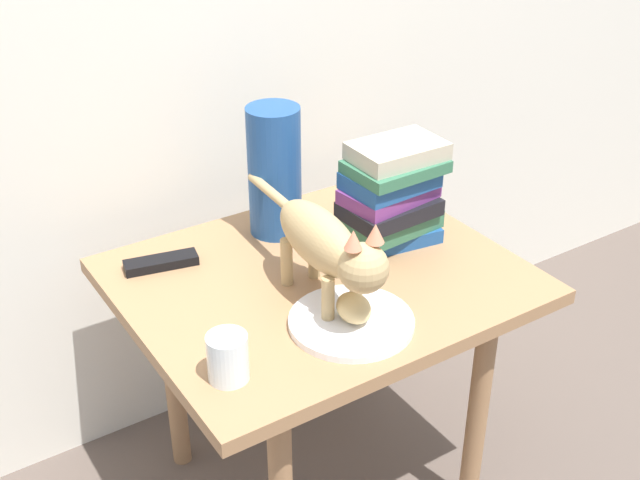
{
  "coord_description": "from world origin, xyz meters",
  "views": [
    {
      "loc": [
        -0.76,
        -1.18,
        1.46
      ],
      "look_at": [
        0.0,
        0.0,
        0.66
      ],
      "focal_mm": 45.82,
      "sensor_mm": 36.0,
      "label": 1
    }
  ],
  "objects_px": {
    "bread_roll": "(354,308)",
    "tv_remote": "(161,262)",
    "plate": "(351,322)",
    "cat": "(327,245)",
    "side_table": "(320,306)",
    "green_vase": "(275,171)",
    "candle_jar": "(228,360)",
    "book_stack": "(392,195)"
  },
  "relations": [
    {
      "from": "candle_jar",
      "to": "bread_roll",
      "type": "bearing_deg",
      "value": 1.85
    },
    {
      "from": "green_vase",
      "to": "plate",
      "type": "bearing_deg",
      "value": -99.79
    },
    {
      "from": "cat",
      "to": "green_vase",
      "type": "distance_m",
      "value": 0.31
    },
    {
      "from": "green_vase",
      "to": "candle_jar",
      "type": "relative_size",
      "value": 3.38
    },
    {
      "from": "bread_roll",
      "to": "tv_remote",
      "type": "relative_size",
      "value": 0.53
    },
    {
      "from": "tv_remote",
      "to": "book_stack",
      "type": "bearing_deg",
      "value": -8.95
    },
    {
      "from": "bread_roll",
      "to": "green_vase",
      "type": "distance_m",
      "value": 0.41
    },
    {
      "from": "green_vase",
      "to": "candle_jar",
      "type": "distance_m",
      "value": 0.52
    },
    {
      "from": "side_table",
      "to": "green_vase",
      "type": "distance_m",
      "value": 0.3
    },
    {
      "from": "plate",
      "to": "bread_roll",
      "type": "height_order",
      "value": "bread_roll"
    },
    {
      "from": "side_table",
      "to": "green_vase",
      "type": "bearing_deg",
      "value": 84.78
    },
    {
      "from": "side_table",
      "to": "book_stack",
      "type": "height_order",
      "value": "book_stack"
    },
    {
      "from": "plate",
      "to": "cat",
      "type": "distance_m",
      "value": 0.15
    },
    {
      "from": "bread_roll",
      "to": "green_vase",
      "type": "bearing_deg",
      "value": 80.66
    },
    {
      "from": "bread_roll",
      "to": "cat",
      "type": "xyz_separation_m",
      "value": [
        -0.0,
        0.08,
        0.09
      ]
    },
    {
      "from": "side_table",
      "to": "bread_roll",
      "type": "relative_size",
      "value": 9.74
    },
    {
      "from": "bread_roll",
      "to": "candle_jar",
      "type": "bearing_deg",
      "value": -178.15
    },
    {
      "from": "candle_jar",
      "to": "green_vase",
      "type": "bearing_deg",
      "value": 50.76
    },
    {
      "from": "side_table",
      "to": "bread_roll",
      "type": "xyz_separation_m",
      "value": [
        -0.05,
        -0.18,
        0.12
      ]
    },
    {
      "from": "book_stack",
      "to": "green_vase",
      "type": "relative_size",
      "value": 0.8
    },
    {
      "from": "side_table",
      "to": "candle_jar",
      "type": "height_order",
      "value": "candle_jar"
    },
    {
      "from": "tv_remote",
      "to": "plate",
      "type": "bearing_deg",
      "value": -48.87
    },
    {
      "from": "cat",
      "to": "candle_jar",
      "type": "distance_m",
      "value": 0.29
    },
    {
      "from": "bread_roll",
      "to": "candle_jar",
      "type": "relative_size",
      "value": 0.94
    },
    {
      "from": "candle_jar",
      "to": "plate",
      "type": "bearing_deg",
      "value": 2.58
    },
    {
      "from": "book_stack",
      "to": "side_table",
      "type": "bearing_deg",
      "value": -172.4
    },
    {
      "from": "book_stack",
      "to": "tv_remote",
      "type": "relative_size",
      "value": 1.54
    },
    {
      "from": "plate",
      "to": "book_stack",
      "type": "bearing_deg",
      "value": 40.01
    },
    {
      "from": "bread_roll",
      "to": "green_vase",
      "type": "xyz_separation_m",
      "value": [
        0.06,
        0.39,
        0.1
      ]
    },
    {
      "from": "plate",
      "to": "tv_remote",
      "type": "bearing_deg",
      "value": 118.85
    },
    {
      "from": "candle_jar",
      "to": "cat",
      "type": "bearing_deg",
      "value": 19.51
    },
    {
      "from": "cat",
      "to": "candle_jar",
      "type": "xyz_separation_m",
      "value": [
        -0.26,
        -0.09,
        -0.09
      ]
    },
    {
      "from": "cat",
      "to": "tv_remote",
      "type": "xyz_separation_m",
      "value": [
        -0.21,
        0.3,
        -0.12
      ]
    },
    {
      "from": "plate",
      "to": "cat",
      "type": "bearing_deg",
      "value": 91.06
    },
    {
      "from": "bread_roll",
      "to": "green_vase",
      "type": "relative_size",
      "value": 0.28
    },
    {
      "from": "cat",
      "to": "book_stack",
      "type": "height_order",
      "value": "book_stack"
    },
    {
      "from": "side_table",
      "to": "plate",
      "type": "relative_size",
      "value": 3.35
    },
    {
      "from": "side_table",
      "to": "book_stack",
      "type": "distance_m",
      "value": 0.28
    },
    {
      "from": "side_table",
      "to": "cat",
      "type": "relative_size",
      "value": 1.63
    },
    {
      "from": "book_stack",
      "to": "candle_jar",
      "type": "xyz_separation_m",
      "value": [
        -0.5,
        -0.22,
        -0.08
      ]
    },
    {
      "from": "plate",
      "to": "bread_roll",
      "type": "distance_m",
      "value": 0.03
    },
    {
      "from": "cat",
      "to": "green_vase",
      "type": "bearing_deg",
      "value": 77.49
    }
  ]
}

